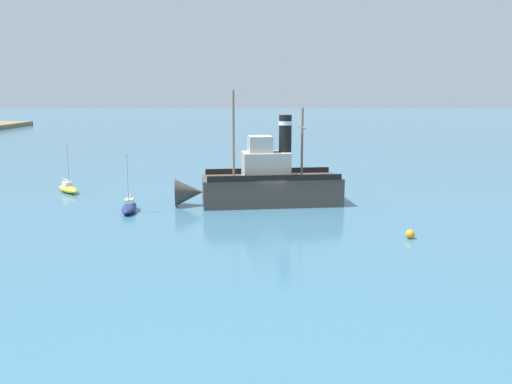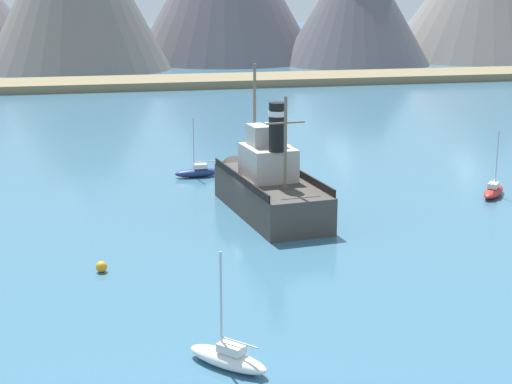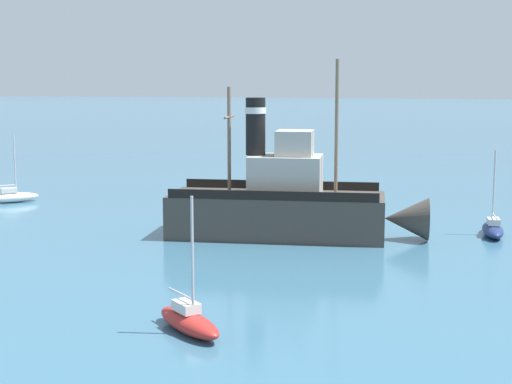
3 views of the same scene
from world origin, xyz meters
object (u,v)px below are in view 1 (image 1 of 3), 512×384
object	(u,v)px
old_tugboat	(264,184)
sailboat_yellow	(68,188)
mooring_buoy	(410,234)
sailboat_navy	(129,207)
sailboat_red	(258,171)

from	to	relation	value
old_tugboat	sailboat_yellow	world-z (taller)	old_tugboat
sailboat_yellow	mooring_buoy	size ratio (longest dim) A/B	8.01
sailboat_navy	mooring_buoy	xyz separation A→B (m)	(-8.42, -20.77, -0.12)
old_tugboat	mooring_buoy	world-z (taller)	old_tugboat
sailboat_navy	sailboat_yellow	distance (m)	11.92
sailboat_red	mooring_buoy	world-z (taller)	sailboat_red
sailboat_yellow	sailboat_red	distance (m)	22.08
old_tugboat	mooring_buoy	xyz separation A→B (m)	(-11.55, -9.55, -1.52)
sailboat_yellow	sailboat_red	world-z (taller)	same
sailboat_yellow	sailboat_navy	bearing A→B (deg)	-138.20
mooring_buoy	sailboat_red	bearing A→B (deg)	18.90
old_tugboat	sailboat_red	bearing A→B (deg)	1.06
sailboat_navy	sailboat_red	xyz separation A→B (m)	(20.40, -10.90, 0.00)
sailboat_red	old_tugboat	bearing A→B (deg)	-178.94
sailboat_navy	mooring_buoy	bearing A→B (deg)	-112.07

